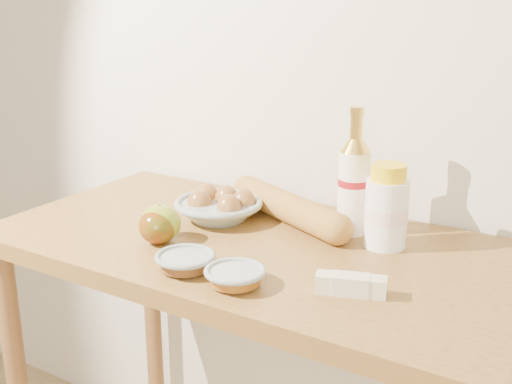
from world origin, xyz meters
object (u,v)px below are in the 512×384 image
at_px(bourbon_bottle, 354,183).
at_px(cream_bottle, 386,209).
at_px(egg_bowl, 219,207).
at_px(table, 263,294).
at_px(baguette, 288,207).

xyz_separation_m(bourbon_bottle, cream_bottle, (0.09, -0.04, -0.03)).
height_order(bourbon_bottle, cream_bottle, bourbon_bottle).
bearing_deg(egg_bowl, table, -23.34).
xyz_separation_m(table, bourbon_bottle, (0.14, 0.15, 0.24)).
bearing_deg(bourbon_bottle, egg_bowl, 178.89).
bearing_deg(baguette, table, -58.50).
height_order(table, egg_bowl, egg_bowl).
bearing_deg(cream_bottle, egg_bowl, -158.95).
bearing_deg(table, cream_bottle, 26.68).
distance_m(cream_bottle, baguette, 0.25).
bearing_deg(baguette, bourbon_bottle, 29.43).
bearing_deg(egg_bowl, cream_bottle, 6.47).
bearing_deg(table, bourbon_bottle, 48.38).
xyz_separation_m(table, baguette, (-0.02, 0.14, 0.16)).
xyz_separation_m(table, cream_bottle, (0.23, 0.11, 0.21)).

